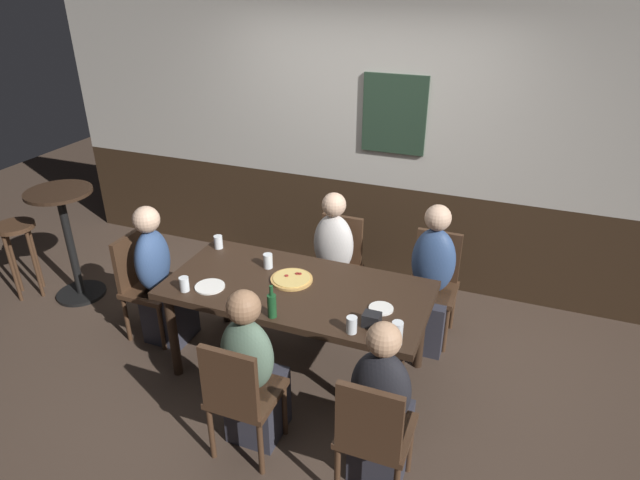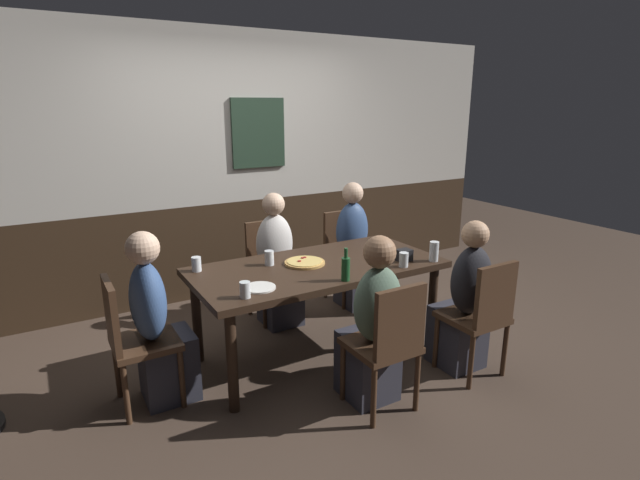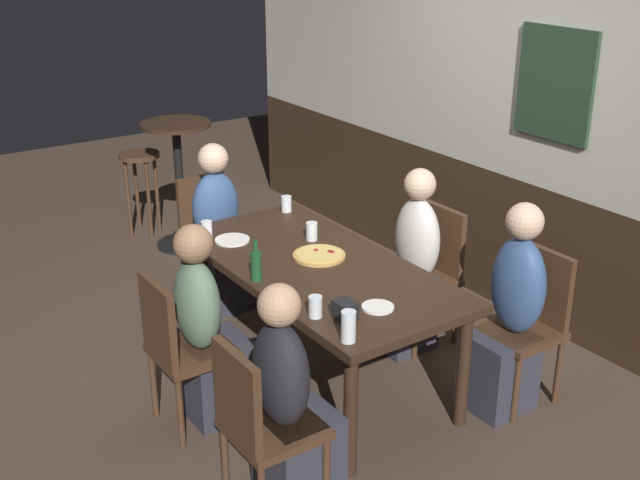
% 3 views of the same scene
% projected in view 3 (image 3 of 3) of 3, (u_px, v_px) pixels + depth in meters
% --- Properties ---
extents(ground_plane, '(12.00, 12.00, 0.00)m').
position_uv_depth(ground_plane, '(317.00, 376.00, 4.80)').
color(ground_plane, '#423328').
extents(wall_back, '(6.40, 0.13, 2.60)m').
position_uv_depth(wall_back, '(527.00, 126.00, 5.17)').
color(wall_back, '#332316').
rests_on(wall_back, ground_plane).
extents(dining_table, '(1.87, 0.90, 0.74)m').
position_uv_depth(dining_table, '(317.00, 276.00, 4.55)').
color(dining_table, black).
rests_on(dining_table, ground_plane).
extents(chair_right_far, '(0.40, 0.40, 0.88)m').
position_uv_depth(chair_right_far, '(529.00, 318.00, 4.44)').
color(chair_right_far, '#422B1C').
rests_on(chair_right_far, ground_plane).
extents(chair_mid_far, '(0.40, 0.40, 0.88)m').
position_uv_depth(chair_mid_far, '(429.00, 267.00, 5.07)').
color(chair_mid_far, '#422B1C').
rests_on(chair_mid_far, ground_plane).
extents(chair_right_near, '(0.40, 0.40, 0.88)m').
position_uv_depth(chair_right_near, '(259.00, 421.00, 3.53)').
color(chair_right_near, '#422B1C').
rests_on(chair_right_near, ground_plane).
extents(chair_head_west, '(0.40, 0.40, 0.88)m').
position_uv_depth(chair_head_west, '(209.00, 231.00, 5.65)').
color(chair_head_west, '#422B1C').
rests_on(chair_head_west, ground_plane).
extents(chair_mid_near, '(0.40, 0.40, 0.88)m').
position_uv_depth(chair_mid_near, '(179.00, 345.00, 4.16)').
color(chair_mid_near, '#422B1C').
rests_on(chair_mid_near, ground_plane).
extents(person_right_far, '(0.34, 0.37, 1.20)m').
position_uv_depth(person_right_far, '(509.00, 323.00, 4.35)').
color(person_right_far, '#2D2D38').
rests_on(person_right_far, ground_plane).
extents(person_mid_far, '(0.34, 0.37, 1.17)m').
position_uv_depth(person_mid_far, '(410.00, 274.00, 4.98)').
color(person_mid_far, '#2D2D38').
rests_on(person_mid_far, ground_plane).
extents(person_right_near, '(0.34, 0.37, 1.13)m').
position_uv_depth(person_right_near, '(290.00, 413.00, 3.62)').
color(person_right_near, '#2D2D38').
rests_on(person_right_near, ground_plane).
extents(person_head_west, '(0.37, 0.34, 1.16)m').
position_uv_depth(person_head_west, '(220.00, 238.00, 5.52)').
color(person_head_west, '#2D2D38').
rests_on(person_head_west, ground_plane).
extents(person_mid_near, '(0.34, 0.37, 1.14)m').
position_uv_depth(person_mid_near, '(207.00, 338.00, 4.25)').
color(person_mid_near, '#2D2D38').
rests_on(person_mid_near, ground_plane).
extents(pizza, '(0.31, 0.31, 0.03)m').
position_uv_depth(pizza, '(319.00, 255.00, 4.61)').
color(pizza, tan).
rests_on(pizza, dining_table).
extents(highball_clear, '(0.07, 0.07, 0.11)m').
position_uv_depth(highball_clear, '(286.00, 205.00, 5.30)').
color(highball_clear, silver).
rests_on(highball_clear, dining_table).
extents(pint_glass_pale, '(0.07, 0.07, 0.10)m').
position_uv_depth(pint_glass_pale, '(207.00, 230.00, 4.88)').
color(pint_glass_pale, silver).
rests_on(pint_glass_pale, dining_table).
extents(pint_glass_stout, '(0.07, 0.07, 0.11)m').
position_uv_depth(pint_glass_stout, '(312.00, 232.00, 4.83)').
color(pint_glass_stout, silver).
rests_on(pint_glass_stout, dining_table).
extents(beer_glass_half, '(0.07, 0.07, 0.15)m').
position_uv_depth(beer_glass_half, '(348.00, 329.00, 3.68)').
color(beer_glass_half, silver).
rests_on(beer_glass_half, dining_table).
extents(tumbler_short, '(0.07, 0.07, 0.11)m').
position_uv_depth(tumbler_short, '(315.00, 308.00, 3.91)').
color(tumbler_short, silver).
rests_on(tumbler_short, dining_table).
extents(beer_bottle_green, '(0.06, 0.06, 0.23)m').
position_uv_depth(beer_bottle_green, '(256.00, 265.00, 4.29)').
color(beer_bottle_green, '#194723').
rests_on(beer_bottle_green, dining_table).
extents(plate_white_large, '(0.21, 0.21, 0.01)m').
position_uv_depth(plate_white_large, '(232.00, 240.00, 4.83)').
color(plate_white_large, white).
rests_on(plate_white_large, dining_table).
extents(plate_white_small, '(0.17, 0.17, 0.01)m').
position_uv_depth(plate_white_small, '(378.00, 307.00, 4.01)').
color(plate_white_small, white).
rests_on(plate_white_small, dining_table).
extents(condiment_caddy, '(0.11, 0.09, 0.09)m').
position_uv_depth(condiment_caddy, '(345.00, 310.00, 3.89)').
color(condiment_caddy, black).
rests_on(condiment_caddy, dining_table).
extents(side_bar_table, '(0.56, 0.56, 1.05)m').
position_uv_depth(side_bar_table, '(179.00, 175.00, 6.46)').
color(side_bar_table, black).
rests_on(side_bar_table, ground_plane).
extents(bar_stool, '(0.34, 0.34, 0.72)m').
position_uv_depth(bar_stool, '(140.00, 171.00, 6.75)').
color(bar_stool, '#422B1C').
rests_on(bar_stool, ground_plane).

